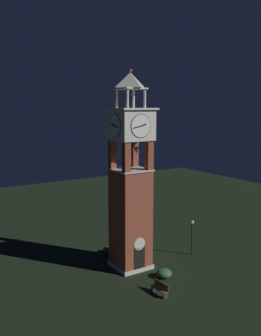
% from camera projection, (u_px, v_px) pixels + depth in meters
% --- Properties ---
extents(ground, '(80.00, 80.00, 0.00)m').
position_uv_depth(ground, '(131.00, 266.00, 33.13)').
color(ground, black).
extents(clock_tower, '(3.42, 3.42, 17.02)m').
position_uv_depth(clock_tower, '(131.00, 188.00, 31.99)').
color(clock_tower, brown).
rests_on(clock_tower, ground).
extents(park_bench, '(0.50, 1.62, 0.95)m').
position_uv_depth(park_bench, '(160.00, 288.00, 28.12)').
color(park_bench, brown).
rests_on(park_bench, ground).
extents(lamp_post, '(0.36, 0.36, 3.42)m').
position_uv_depth(lamp_post, '(192.00, 231.00, 35.35)').
color(lamp_post, black).
rests_on(lamp_post, ground).
extents(trash_bin, '(0.52, 0.52, 0.80)m').
position_uv_depth(trash_bin, '(144.00, 243.00, 37.74)').
color(trash_bin, '#2D2D33').
rests_on(trash_bin, ground).
extents(shrub_near_entry, '(1.27, 1.27, 0.75)m').
position_uv_depth(shrub_near_entry, '(164.00, 273.00, 30.91)').
color(shrub_near_entry, '#336638').
rests_on(shrub_near_entry, ground).
extents(shrub_left_of_tower, '(0.90, 0.90, 0.99)m').
position_uv_depth(shrub_left_of_tower, '(138.00, 245.00, 37.06)').
color(shrub_left_of_tower, '#336638').
rests_on(shrub_left_of_tower, ground).
extents(shrub_behind_bench, '(1.05, 1.05, 0.68)m').
position_uv_depth(shrub_behind_bench, '(108.00, 250.00, 36.17)').
color(shrub_behind_bench, '#336638').
rests_on(shrub_behind_bench, ground).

